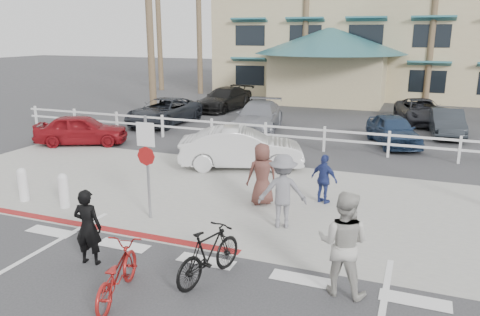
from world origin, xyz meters
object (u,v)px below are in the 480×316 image
at_px(car_white_sedan, 241,148).
at_px(bike_black, 209,254).
at_px(sign_post, 148,162).
at_px(car_red_compact, 81,129).
at_px(bike_red, 116,274).

bearing_deg(car_white_sedan, bike_black, 176.28).
height_order(sign_post, car_red_compact, sign_post).
xyz_separation_m(bike_black, car_red_compact, (-9.58, 8.11, 0.11)).
bearing_deg(bike_red, bike_black, -150.72).
distance_m(bike_red, bike_black, 1.69).
xyz_separation_m(car_white_sedan, car_red_compact, (-7.42, 0.84, -0.06)).
height_order(bike_black, car_white_sedan, car_white_sedan).
distance_m(sign_post, bike_red, 3.79).
height_order(car_white_sedan, car_red_compact, car_white_sedan).
distance_m(car_white_sedan, car_red_compact, 7.47).
distance_m(sign_post, bike_black, 3.58).
bearing_deg(bike_black, sign_post, -23.74).
height_order(bike_red, car_white_sedan, car_white_sedan).
distance_m(bike_black, car_white_sedan, 7.58).
bearing_deg(bike_black, car_red_compact, -24.26).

